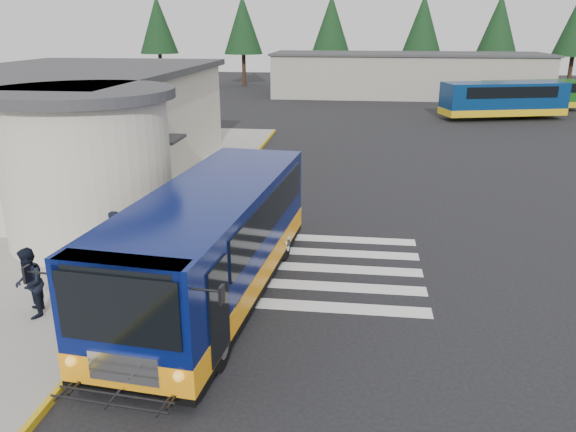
# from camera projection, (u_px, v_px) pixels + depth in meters

# --- Properties ---
(ground) EXTENTS (140.00, 140.00, 0.00)m
(ground) POSITION_uv_depth(u_px,v_px,m) (305.00, 257.00, 17.31)
(ground) COLOR black
(ground) RESTS_ON ground
(sidewalk) EXTENTS (10.00, 34.00, 0.15)m
(sidewalk) POSITION_uv_depth(u_px,v_px,m) (88.00, 204.00, 22.11)
(sidewalk) COLOR gray
(sidewalk) RESTS_ON ground
(curb_strip) EXTENTS (0.12, 34.00, 0.16)m
(curb_strip) POSITION_uv_depth(u_px,v_px,m) (210.00, 209.00, 21.52)
(curb_strip) COLOR gold
(curb_strip) RESTS_ON ground
(station_building) EXTENTS (12.70, 18.70, 4.80)m
(station_building) POSITION_uv_depth(u_px,v_px,m) (71.00, 128.00, 24.26)
(station_building) COLOR #BBB39E
(station_building) RESTS_ON ground
(crosswalk) EXTENTS (8.00, 5.35, 0.01)m
(crosswalk) POSITION_uv_depth(u_px,v_px,m) (285.00, 266.00, 16.62)
(crosswalk) COLOR silver
(crosswalk) RESTS_ON ground
(depot_building) EXTENTS (26.40, 8.40, 4.20)m
(depot_building) POSITION_uv_depth(u_px,v_px,m) (407.00, 75.00, 55.35)
(depot_building) COLOR gray
(depot_building) RESTS_ON ground
(tree_line) EXTENTS (58.40, 4.40, 10.00)m
(tree_line) POSITION_uv_depth(u_px,v_px,m) (407.00, 25.00, 61.32)
(tree_line) COLOR black
(tree_line) RESTS_ON ground
(transit_bus) EXTENTS (4.11, 10.56, 2.92)m
(transit_bus) POSITION_uv_depth(u_px,v_px,m) (213.00, 247.00, 14.37)
(transit_bus) COLOR #061150
(transit_bus) RESTS_ON ground
(pedestrian_a) EXTENTS (0.43, 0.64, 1.74)m
(pedestrian_a) POSITION_uv_depth(u_px,v_px,m) (118.00, 240.00, 15.80)
(pedestrian_a) COLOR black
(pedestrian_a) RESTS_ON sidewalk
(pedestrian_b) EXTENTS (0.95, 1.03, 1.72)m
(pedestrian_b) POSITION_uv_depth(u_px,v_px,m) (29.00, 283.00, 13.22)
(pedestrian_b) COLOR black
(pedestrian_b) RESTS_ON sidewalk
(bollard) EXTENTS (0.10, 0.10, 1.24)m
(bollard) POSITION_uv_depth(u_px,v_px,m) (95.00, 309.00, 12.53)
(bollard) COLOR black
(bollard) RESTS_ON sidewalk
(far_bus_a) EXTENTS (9.49, 4.86, 2.36)m
(far_bus_a) POSITION_uv_depth(u_px,v_px,m) (503.00, 99.00, 42.04)
(far_bus_a) COLOR #062550
(far_bus_a) RESTS_ON ground
(far_bus_b) EXTENTS (8.53, 4.84, 2.12)m
(far_bus_b) POSITION_uv_depth(u_px,v_px,m) (533.00, 94.00, 46.10)
(far_bus_b) COLOR #144913
(far_bus_b) RESTS_ON ground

